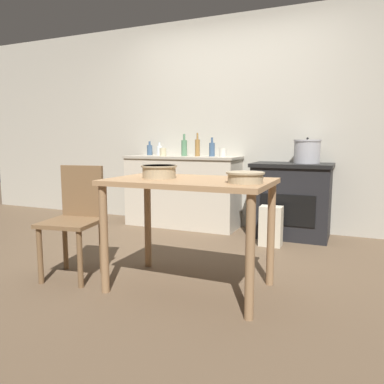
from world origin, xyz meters
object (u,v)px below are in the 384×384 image
chair (76,217)px  flour_sack (271,226)px  work_table (190,196)px  bottle_left (184,148)px  stock_pot (307,151)px  bottle_far_left (212,149)px  bottle_center (159,150)px  mixing_bowl_small (159,171)px  mixing_bowl_large (245,177)px  cup_mid_right (223,153)px  bottle_mid_left (150,150)px  bottle_center_left (197,147)px  stove (291,200)px  cup_center_right (163,152)px

chair → flour_sack: size_ratio=2.12×
work_table → bottle_left: 2.08m
work_table → stock_pot: 1.95m
bottle_far_left → bottle_center: 0.74m
bottle_far_left → bottle_center: bottle_far_left is taller
stock_pot → mixing_bowl_small: size_ratio=1.12×
work_table → chair: (-0.93, -0.10, -0.21)m
mixing_bowl_large → cup_mid_right: size_ratio=2.40×
work_table → bottle_center: 2.31m
flour_sack → mixing_bowl_large: size_ratio=1.68×
bottle_far_left → bottle_mid_left: bottle_far_left is taller
bottle_left → bottle_center: size_ratio=1.60×
mixing_bowl_large → cup_mid_right: (-0.76, 1.81, 0.09)m
chair → bottle_center_left: size_ratio=3.07×
stock_pot → bottle_center_left: 1.28m
work_table → cup_mid_right: cup_mid_right is taller
chair → bottle_far_left: bearing=69.2°
stock_pot → bottle_center: 1.84m
stove → flour_sack: stove is taller
flour_sack → bottle_center_left: size_ratio=1.45×
stock_pot → cup_mid_right: 0.92m
cup_center_right → chair: bearing=-85.0°
flour_sack → bottle_center_left: (-1.02, 0.51, 0.78)m
bottle_mid_left → flour_sack: bearing=-20.0°
mixing_bowl_small → bottle_left: size_ratio=0.95×
stove → bottle_left: size_ratio=3.16×
stock_pot → cup_center_right: (-1.66, -0.18, -0.02)m
flour_sack → bottle_left: 1.51m
work_table → flour_sack: size_ratio=2.77×
chair → mixing_bowl_large: 1.40m
mixing_bowl_small → bottle_center_left: bottle_center_left is taller
bottle_far_left → cup_mid_right: bottle_far_left is taller
cup_mid_right → cup_center_right: bearing=-175.8°
mixing_bowl_large → work_table: bearing=168.3°
stock_pot → cup_mid_right: size_ratio=2.84×
flour_sack → mixing_bowl_small: size_ratio=1.59×
stove → bottle_center_left: (-1.14, 0.04, 0.57)m
mixing_bowl_large → mixing_bowl_small: 0.65m
bottle_far_left → cup_mid_right: 0.25m
bottle_mid_left → bottle_center_left: size_ratio=0.65×
mixing_bowl_large → bottle_center: bearing=130.1°
cup_mid_right → bottle_center_left: bearing=161.1°
bottle_far_left → bottle_mid_left: bearing=173.5°
chair → cup_center_right: (-0.15, 1.77, 0.46)m
stove → mixing_bowl_small: bearing=-109.9°
work_table → bottle_center_left: size_ratio=4.01×
work_table → cup_center_right: bearing=123.1°
flour_sack → stock_pot: 0.94m
stove → bottle_far_left: bearing=176.1°
chair → mixing_bowl_large: (1.35, 0.01, 0.36)m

